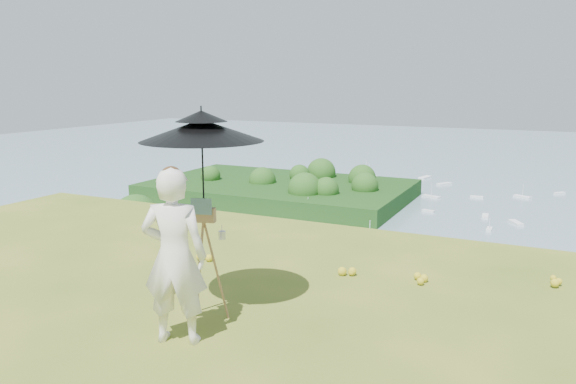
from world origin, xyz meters
The scene contains 11 objects.
shoreline_tier centered at (0.00, 75.00, -36.00)m, with size 170.00×28.00×8.00m, color gray.
bay_water centered at (0.00, 240.00, -34.00)m, with size 700.00×700.00×0.00m, color #7192A1.
peninsula centered at (-75.00, 155.00, -29.00)m, with size 90.00×60.00×12.00m, color black, non-canonical shape.
slope_trees centered at (0.00, 35.00, -15.00)m, with size 110.00×50.00×6.00m, color #1D5419, non-canonical shape.
harbor_town centered at (0.00, 75.00, -29.50)m, with size 110.00×22.00×5.00m, color silver, non-canonical shape.
moored_boats centered at (-12.50, 161.00, -33.65)m, with size 140.00×140.00×0.70m, color white, non-canonical shape.
wildflowers centered at (0.00, 0.25, 0.06)m, with size 10.00×10.50×0.12m, color gold, non-canonical shape.
painter centered at (0.58, 1.60, 0.94)m, with size 0.69×0.45×1.88m, color white.
field_easel centered at (0.54, 2.22, 0.73)m, with size 0.55×0.55×1.45m, color olive, non-canonical shape.
sun_umbrella centered at (0.53, 2.24, 1.83)m, with size 1.38×1.38×1.27m, color black, non-canonical shape.
painter_cap centered at (0.58, 1.60, 1.83)m, with size 0.22×0.26×0.10m, color pink, non-canonical shape.
Camera 1 is at (4.07, -2.91, 2.73)m, focal length 35.00 mm.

